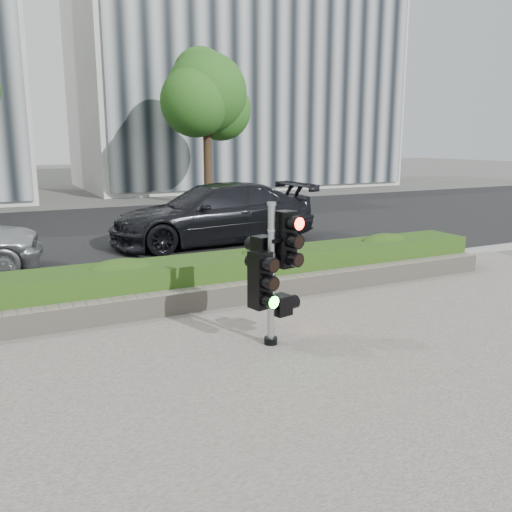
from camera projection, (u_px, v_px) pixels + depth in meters
name	position (u px, v px, depth m)	size (l,w,h in m)	color
ground	(258.00, 349.00, 7.20)	(120.00, 120.00, 0.00)	#51514C
sidewalk	(380.00, 438.00, 5.02)	(16.00, 11.00, 0.03)	#9E9389
road	(104.00, 234.00, 15.93)	(60.00, 13.00, 0.02)	black
curb	(180.00, 288.00, 9.94)	(60.00, 0.25, 0.12)	gray
stone_wall	(205.00, 298.00, 8.82)	(12.00, 0.32, 0.34)	gray
hedge	(191.00, 279.00, 9.35)	(12.00, 1.00, 0.68)	#4A7A25
building_right	(233.00, 85.00, 32.62)	(18.00, 10.00, 12.00)	#B7B7B2
tree_right	(206.00, 96.00, 22.26)	(4.10, 3.58, 6.53)	black
traffic_signal	(271.00, 267.00, 7.11)	(0.69, 0.56, 1.91)	black
car_dark	(213.00, 214.00, 14.32)	(2.22, 5.46, 1.58)	black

